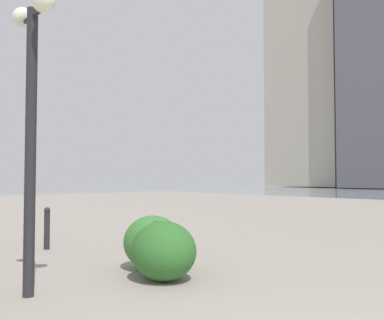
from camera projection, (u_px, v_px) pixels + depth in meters
The scene contains 6 objects.
building_highrise at pixel (314, 83), 75.49m from camera, with size 13.85×10.99×38.52m.
lamppost at pixel (31, 96), 5.50m from camera, with size 0.98×0.28×3.83m.
bollard_near at pixel (156, 249), 6.39m from camera, with size 0.13×0.13×0.85m.
bollard_mid at pixel (47, 227), 8.97m from camera, with size 0.13×0.13×0.88m.
shrub_low at pixel (153, 242), 7.02m from camera, with size 1.04×0.93×0.88m.
shrub_round at pixel (164, 251), 6.25m from camera, with size 1.02×0.92×0.87m.
Camera 1 is at (-0.82, 2.71, 1.51)m, focal length 39.87 mm.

